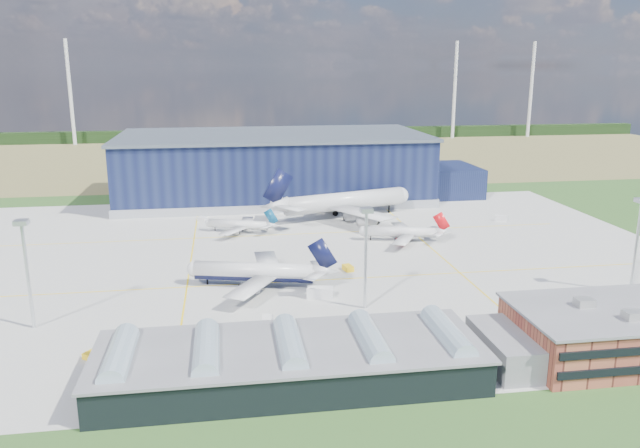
% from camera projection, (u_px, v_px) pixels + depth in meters
% --- Properties ---
extents(ground, '(600.00, 600.00, 0.00)m').
position_uv_depth(ground, '(303.00, 269.00, 166.45)').
color(ground, '#25481B').
rests_on(ground, ground).
extents(apron, '(220.00, 160.00, 0.08)m').
position_uv_depth(apron, '(299.00, 257.00, 176.03)').
color(apron, '#9F9F9A').
rests_on(apron, ground).
extents(farmland, '(600.00, 220.00, 0.01)m').
position_uv_depth(farmland, '(257.00, 155.00, 377.12)').
color(farmland, olive).
rests_on(farmland, ground).
extents(treeline, '(600.00, 8.00, 8.00)m').
position_uv_depth(treeline, '(250.00, 135.00, 452.74)').
color(treeline, black).
rests_on(treeline, ground).
extents(hangar, '(145.00, 62.00, 26.10)m').
position_uv_depth(hangar, '(280.00, 169.00, 254.79)').
color(hangar, '#111738').
rests_on(hangar, ground).
extents(ops_building, '(46.00, 23.00, 10.90)m').
position_uv_depth(ops_building, '(637.00, 330.00, 116.01)').
color(ops_building, brown).
rests_on(ops_building, ground).
extents(glass_concourse, '(78.00, 23.00, 8.60)m').
position_uv_depth(glass_concourse, '(310.00, 359.00, 107.13)').
color(glass_concourse, black).
rests_on(glass_concourse, ground).
extents(light_mast_west, '(2.60, 2.60, 23.00)m').
position_uv_depth(light_mast_west, '(25.00, 257.00, 124.98)').
color(light_mast_west, silver).
rests_on(light_mast_west, ground).
extents(light_mast_center, '(2.60, 2.60, 23.00)m').
position_uv_depth(light_mast_center, '(366.00, 242.00, 135.41)').
color(light_mast_center, silver).
rests_on(light_mast_center, ground).
extents(light_mast_east, '(2.60, 2.60, 23.00)m').
position_uv_depth(light_mast_east, '(638.00, 230.00, 145.10)').
color(light_mast_east, silver).
rests_on(light_mast_east, ground).
extents(airliner_navy, '(46.31, 45.72, 12.41)m').
position_uv_depth(airliner_navy, '(254.00, 262.00, 151.42)').
color(airliner_navy, silver).
rests_on(airliner_navy, ground).
extents(airliner_red, '(34.56, 34.12, 9.28)m').
position_uv_depth(airliner_red, '(400.00, 227.00, 191.27)').
color(airliner_red, silver).
rests_on(airliner_red, ground).
extents(airliner_widebody, '(71.92, 71.07, 18.94)m').
position_uv_depth(airliner_widebody, '(345.00, 192.00, 219.38)').
color(airliner_widebody, silver).
rests_on(airliner_widebody, ground).
extents(airliner_regional, '(32.76, 32.44, 8.32)m').
position_uv_depth(airliner_regional, '(238.00, 220.00, 201.33)').
color(airliner_regional, silver).
rests_on(airliner_regional, ground).
extents(gse_tug_a, '(2.80, 3.83, 1.44)m').
position_uv_depth(gse_tug_a, '(348.00, 268.00, 164.54)').
color(gse_tug_a, yellow).
rests_on(gse_tug_a, ground).
extents(gse_tug_b, '(3.17, 3.34, 1.21)m').
position_uv_depth(gse_tug_b, '(91.00, 355.00, 115.46)').
color(gse_tug_b, yellow).
rests_on(gse_tug_b, ground).
extents(gse_van_a, '(6.46, 3.87, 2.63)m').
position_uv_depth(gse_van_a, '(320.00, 293.00, 145.02)').
color(gse_van_a, silver).
rests_on(gse_van_a, ground).
extents(gse_van_b, '(4.72, 3.77, 1.97)m').
position_uv_depth(gse_van_b, '(501.00, 218.00, 216.97)').
color(gse_van_b, silver).
rests_on(gse_van_b, ground).
extents(gse_cart_b, '(3.98, 3.82, 1.44)m').
position_uv_depth(gse_cart_b, '(203.00, 219.00, 217.18)').
color(gse_cart_b, silver).
rests_on(gse_cart_b, ground).
extents(airstair, '(2.57, 4.75, 2.88)m').
position_uv_depth(airstair, '(268.00, 326.00, 126.25)').
color(airstair, silver).
rests_on(airstair, ground).
extents(car_b, '(4.00, 2.42, 1.25)m').
position_uv_depth(car_b, '(327.00, 343.00, 120.12)').
color(car_b, '#99999E').
rests_on(car_b, ground).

